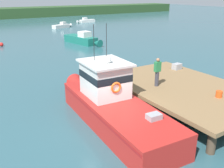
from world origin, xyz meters
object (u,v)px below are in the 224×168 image
Objects in this scene: bait_bucket at (219,94)px; mooring_buoy_inshore at (1,44)px; moored_boat_off_the_point at (86,21)px; crate_stack_mid_dock at (177,66)px; moored_boat_far_right at (83,39)px; main_fishing_boat at (111,103)px; moored_boat_near_channel at (62,26)px; deckhand_by_the_boat at (157,71)px.

bait_bucket is 26.85m from mooring_buoy_inshore.
bait_bucket reaches higher than moored_boat_off_the_point.
moored_boat_far_right is at bearing 85.42° from crate_stack_mid_dock.
main_fishing_boat reaches higher than crate_stack_mid_dock.
crate_stack_mid_dock is 1.76× the size of bait_bucket.
moored_boat_off_the_point is at bearing 71.50° from bait_bucket.
main_fishing_boat is 2.34× the size of moored_boat_near_channel.
bait_bucket is 0.72× the size of mooring_buoy_inshore.
deckhand_by_the_boat is at bearing -111.64° from moored_boat_off_the_point.
deckhand_by_the_boat is (-3.45, -1.80, 0.66)m from crate_stack_mid_dock.
main_fishing_boat is 1.54× the size of moored_boat_far_right.
moored_boat_off_the_point is 8.86× the size of mooring_buoy_inshore.
mooring_buoy_inshore is at bearing 109.87° from crate_stack_mid_dock.
main_fishing_boat is at bearing -112.33° from moored_boat_far_right.
deckhand_by_the_boat is (3.25, 0.29, 1.05)m from main_fishing_boat.
bait_bucket is at bearing -77.44° from mooring_buoy_inshore.
mooring_buoy_inshore is at bearing -139.03° from moored_boat_off_the_point.
moored_boat_near_channel is at bearing 77.18° from moored_boat_far_right.
moored_boat_far_right is 13.55× the size of mooring_buoy_inshore.
moored_boat_near_channel is at bearing 76.51° from deckhand_by_the_boat.
moored_boat_off_the_point is at bearing 62.12° from moored_boat_far_right.
crate_stack_mid_dock is 1.27× the size of mooring_buoy_inshore.
deckhand_by_the_boat is 23.66m from mooring_buoy_inshore.
crate_stack_mid_dock is at bearing 17.34° from main_fishing_boat.
bait_bucket is 22.70m from moored_boat_far_right.
moored_boat_far_right is (3.31, 22.45, -0.82)m from bait_bucket.
moored_boat_far_right is 1.52× the size of moored_boat_near_channel.
deckhand_by_the_boat is at bearing -152.43° from crate_stack_mid_dock.
moored_boat_off_the_point is at bearing 40.97° from mooring_buoy_inshore.
crate_stack_mid_dock is 0.09× the size of moored_boat_far_right.
mooring_buoy_inshore is at bearing 92.52° from main_fishing_boat.
deckhand_by_the_boat is at bearing 5.11° from main_fishing_boat.
crate_stack_mid_dock reaches higher than moored_boat_off_the_point.
crate_stack_mid_dock reaches higher than bait_bucket.
deckhand_by_the_boat is at bearing -103.49° from moored_boat_near_channel.
deckhand_by_the_boat is at bearing 117.46° from bait_bucket.
moored_boat_off_the_point is at bearing 64.71° from main_fishing_boat.
bait_bucket is 0.21× the size of deckhand_by_the_boat.
crate_stack_mid_dock is at bearing 68.37° from bait_bucket.
moored_boat_off_the_point is (11.43, 21.59, -0.19)m from moored_boat_far_right.
crate_stack_mid_dock is at bearing -98.54° from moored_boat_near_channel.
moored_boat_far_right is 16.39m from moored_boat_near_channel.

